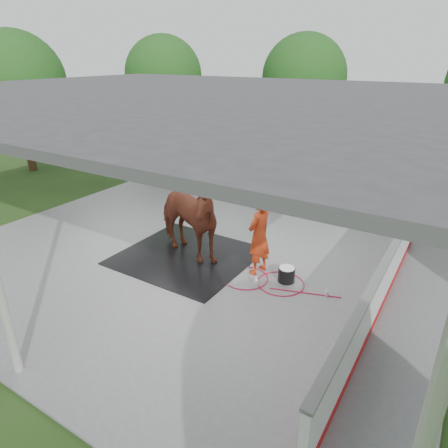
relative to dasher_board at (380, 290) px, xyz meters
The scene contains 12 objects.
ground 4.64m from the dasher_board, behind, with size 100.00×100.00×0.00m, color #1E3814.
concrete_slab 4.63m from the dasher_board, behind, with size 12.00×10.00×0.05m, color slate.
pavilion_structure 5.70m from the dasher_board, behind, with size 12.60×10.60×4.05m.
dasher_board is the anchor object (origin of this frame).
tree_belt 5.43m from the dasher_board, 168.18° to the left, with size 28.00×28.00×5.80m.
rubber_mat 4.71m from the dasher_board, behind, with size 3.20×3.00×0.02m, color black.
horse 4.71m from the dasher_board, behind, with size 1.11×2.44×2.06m, color brown.
handler 2.81m from the dasher_board, behind, with size 0.69×0.45×1.89m, color #B63213.
wash_bucket 2.07m from the dasher_board, behind, with size 0.38×0.38×0.35m.
soap_bottle_a 2.54m from the dasher_board, behind, with size 0.11×0.11×0.29m, color silver.
soap_bottle_b 1.15m from the dasher_board, behind, with size 0.08×0.08×0.17m, color #338CD8.
hose_coil 2.51m from the dasher_board, behind, with size 2.65×1.27×0.02m.
Camera 1 is at (5.55, -7.21, 4.82)m, focal length 32.00 mm.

